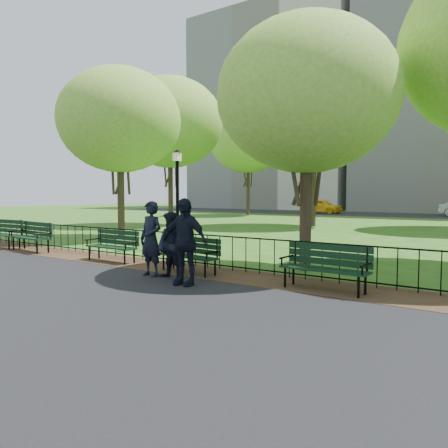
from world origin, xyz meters
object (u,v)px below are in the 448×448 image
Objects in this scene: tree_near_w at (120,120)px; taxi at (322,206)px; park_bench_left_a at (114,242)px; person_right at (184,242)px; park_bench_right_a at (326,262)px; lamppost at (177,195)px; tree_near_e at (307,96)px; park_bench_main at (182,249)px; park_bench_left_c at (3,230)px; tree_far_w at (248,139)px; person_mid at (172,245)px; tree_far_c at (314,114)px; person_left at (151,239)px; tree_mid_w at (170,123)px; park_bench_left_b at (33,233)px.

tree_near_w is 1.80× the size of taxi.
park_bench_left_a is 4.03m from person_right.
park_bench_right_a is 0.52× the size of lamppost.
tree_near_e is 1.55× the size of taxi.
park_bench_left_c reaches higher than park_bench_main.
person_mid is (14.18, -26.15, -6.05)m from tree_far_w.
person_left is at bearing -79.07° from tree_far_c.
taxi reaches higher than park_bench_left_c.
tree_near_e is at bearing 127.19° from park_bench_right_a.
tree_far_c is at bearing 116.89° from park_bench_right_a.
park_bench_main is 10.13m from tree_near_w.
park_bench_left_c is 18.00m from tree_far_c.
tree_mid_w is 0.95× the size of tree_far_c.
tree_mid_w is at bearing 125.74° from park_bench_left_a.
tree_near_w is at bearing 161.51° from lamppost.
tree_near_w is 0.75× the size of tree_far_w.
tree_far_c is at bearing 109.10° from park_bench_main.
tree_near_w is 1.16× the size of tree_near_e.
tree_near_w is 0.81× the size of tree_mid_w.
park_bench_left_c is 0.48× the size of taxi.
park_bench_main is at bearing -47.10° from tree_mid_w.
person_mid reaches higher than taxi.
person_left is at bearing -62.65° from tree_far_w.
tree_mid_w is at bearing 100.11° from park_bench_left_c.
tree_far_w is at bearing 99.21° from park_bench_left_c.
tree_far_w reaches higher than tree_mid_w.
tree_far_w is (-11.05, 25.15, 6.26)m from park_bench_left_a.
person_left reaches higher than park_bench_left_c.
tree_mid_w is at bearing 133.24° from person_mid.
tree_near_w reaches higher than tree_near_e.
taxi is at bearing 89.83° from park_bench_left_c.
tree_near_w is at bearing -73.35° from tree_far_w.
park_bench_left_b is at bearing -139.15° from lamppost.
tree_near_w is 28.69m from taxi.
person_right is (1.08, -1.18, 0.37)m from park_bench_main.
tree_far_c is (3.18, 16.15, 6.05)m from park_bench_left_b.
tree_near_w is at bearing 139.33° from person_right.
person_left is (8.34, -0.91, 0.27)m from park_bench_left_c.
person_mid is 0.83× the size of person_right.
tree_near_e is 17.07m from tree_mid_w.
park_bench_main is at bearing -176.67° from park_bench_right_a.
lamppost is at bearing 126.37° from person_right.
tree_mid_w is at bearing 139.75° from park_bench_main.
person_right is at bearing -152.92° from park_bench_right_a.
tree_far_w is (-16.17, 23.27, 2.41)m from tree_near_e.
lamppost reaches higher than taxi.
person_mid is (3.14, -1.00, 0.22)m from park_bench_left_a.
tree_far_c is 5.14× the size of person_right.
taxi is (-10.93, 34.27, -0.23)m from person_right.
lamppost is 0.47× the size of tree_near_w.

